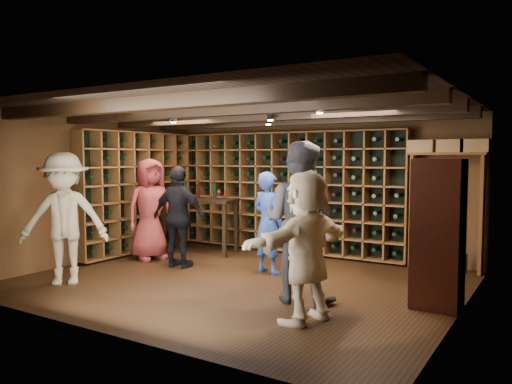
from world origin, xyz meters
The scene contains 13 objects.
ground centered at (0.00, 0.00, 0.00)m, with size 6.00×6.00×0.00m, color black.
room_shell centered at (0.00, 0.05, 2.42)m, with size 6.00×6.00×6.00m.
wine_rack_back centered at (-0.52, 2.33, 1.15)m, with size 4.65×0.30×2.20m.
wine_rack_left centered at (-2.83, 0.82, 1.15)m, with size 0.30×2.65×2.20m.
crate_shelf centered at (2.41, 2.32, 1.57)m, with size 1.20×0.32×2.07m.
display_cabinet centered at (2.71, 0.20, 0.86)m, with size 0.55×0.50×1.75m.
man_blue_shirt centered at (0.10, 0.68, 0.79)m, with size 0.57×0.38×1.58m, color navy.
man_grey_suit centered at (1.19, -0.40, 1.00)m, with size 0.97×0.75×1.99m, color black.
guest_red_floral centered at (-2.19, 0.49, 0.89)m, with size 0.87×0.56×1.77m, color maroon.
guest_woman_black centered at (-1.33, 0.27, 0.82)m, with size 0.97×0.40×1.65m, color black.
guest_khaki centered at (-2.02, -1.40, 0.93)m, with size 1.20×0.69×1.86m, color #84775B.
guest_beige centered at (1.61, -1.09, 0.83)m, with size 1.54×0.49×1.66m, color tan.
tasting_table centered at (-1.83, 1.44, 0.88)m, with size 1.46×0.95×1.30m.
Camera 1 is at (3.96, -5.92, 1.80)m, focal length 35.00 mm.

